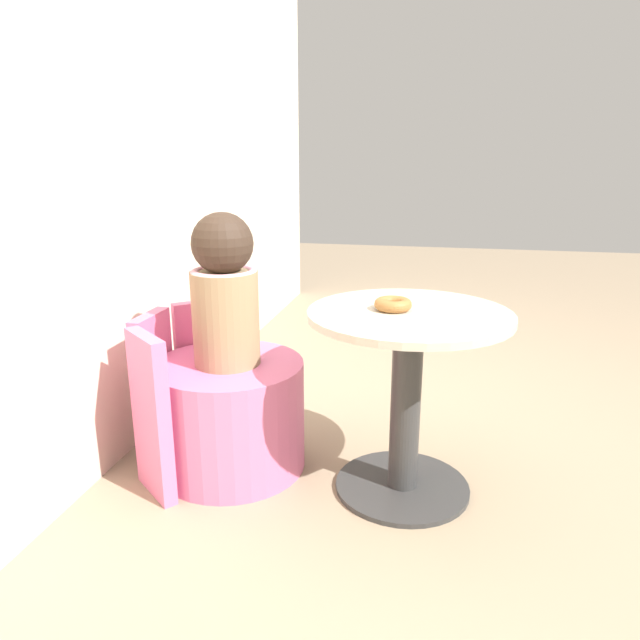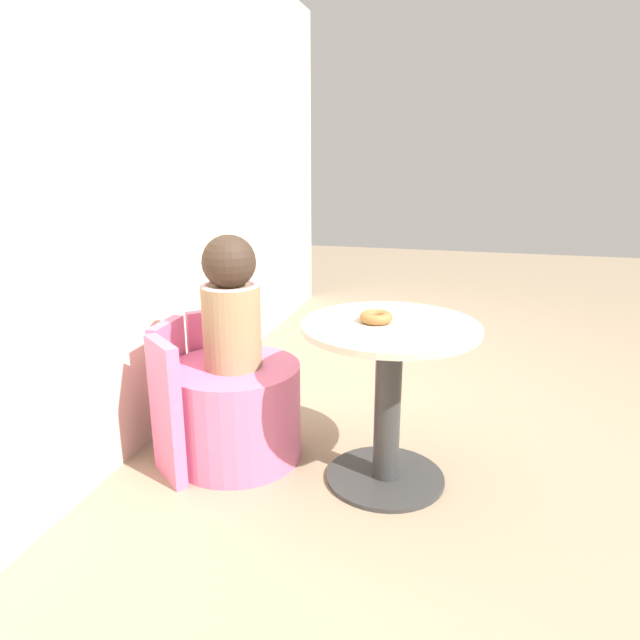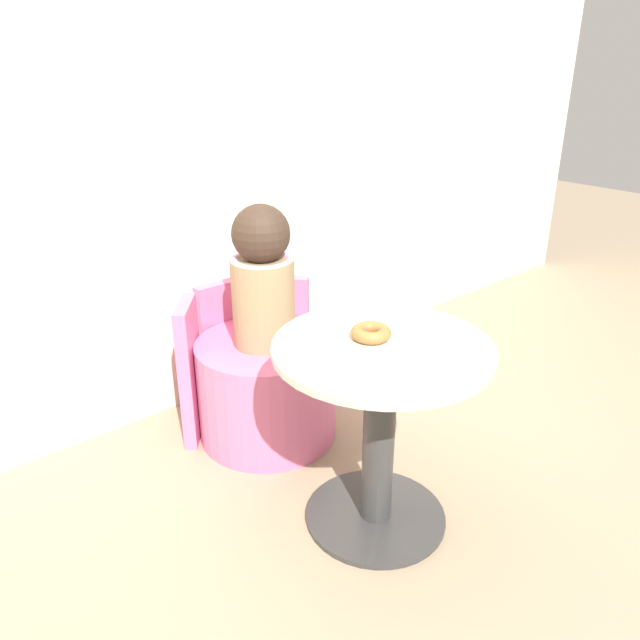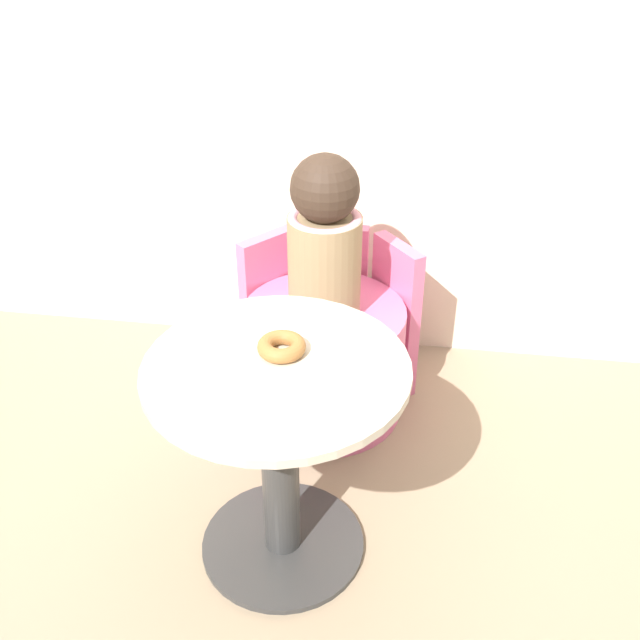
{
  "view_description": "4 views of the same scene",
  "coord_description": "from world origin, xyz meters",
  "px_view_note": "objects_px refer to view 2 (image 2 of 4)",
  "views": [
    {
      "loc": [
        -1.77,
        -0.09,
        1.15
      ],
      "look_at": [
        0.07,
        0.3,
        0.61
      ],
      "focal_mm": 32.0,
      "sensor_mm": 36.0,
      "label": 1
    },
    {
      "loc": [
        -1.98,
        -0.26,
        1.27
      ],
      "look_at": [
        0.11,
        0.28,
        0.64
      ],
      "focal_mm": 32.0,
      "sensor_mm": 36.0,
      "label": 2
    },
    {
      "loc": [
        -1.18,
        -1.16,
        1.49
      ],
      "look_at": [
        0.12,
        0.35,
        0.61
      ],
      "focal_mm": 35.0,
      "sensor_mm": 36.0,
      "label": 3
    },
    {
      "loc": [
        0.39,
        -1.48,
        1.77
      ],
      "look_at": [
        0.14,
        0.28,
        0.62
      ],
      "focal_mm": 42.0,
      "sensor_mm": 36.0,
      "label": 4
    }
  ],
  "objects_px": {
    "round_table": "(389,380)",
    "tub_chair": "(236,411)",
    "donut": "(376,317)",
    "child_figure": "(231,304)"
  },
  "relations": [
    {
      "from": "round_table",
      "to": "tub_chair",
      "type": "relative_size",
      "value": 1.21
    },
    {
      "from": "donut",
      "to": "tub_chair",
      "type": "bearing_deg",
      "value": 87.46
    },
    {
      "from": "tub_chair",
      "to": "child_figure",
      "type": "relative_size",
      "value": 1.02
    },
    {
      "from": "donut",
      "to": "round_table",
      "type": "bearing_deg",
      "value": -93.95
    },
    {
      "from": "child_figure",
      "to": "round_table",
      "type": "bearing_deg",
      "value": -92.66
    },
    {
      "from": "round_table",
      "to": "donut",
      "type": "height_order",
      "value": "donut"
    },
    {
      "from": "tub_chair",
      "to": "donut",
      "type": "bearing_deg",
      "value": -92.54
    },
    {
      "from": "tub_chair",
      "to": "donut",
      "type": "relative_size",
      "value": 4.48
    },
    {
      "from": "round_table",
      "to": "donut",
      "type": "xyz_separation_m",
      "value": [
        0.0,
        0.06,
        0.25
      ]
    },
    {
      "from": "round_table",
      "to": "tub_chair",
      "type": "bearing_deg",
      "value": 87.34
    }
  ]
}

